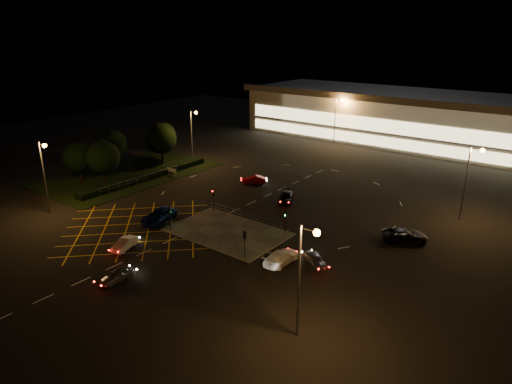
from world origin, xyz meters
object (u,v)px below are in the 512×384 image
Objects in this scene: car_left_blue at (159,216)px; car_approach_white at (281,257)px; signal_se at (245,239)px; car_circ_red at (254,179)px; car_east_grey at (404,235)px; signal_sw at (170,213)px; car_queue_white at (125,244)px; car_far_dkgrey at (286,197)px; signal_nw at (213,196)px; signal_ne at (285,216)px; car_right_silver at (315,259)px; car_near_silver at (116,276)px.

car_left_blue reaches higher than car_approach_white.
signal_se is 26.44m from car_circ_red.
signal_se is at bearing 22.05° from car_approach_white.
signal_sw is at bearing 89.86° from car_east_grey.
car_queue_white is 0.82× the size of car_far_dkgrey.
signal_ne is (12.00, 0.00, 0.00)m from signal_nw.
signal_sw is 19.37m from car_right_silver.
car_left_blue is at bearing 84.76° from car_east_grey.
car_east_grey reaches higher than car_circ_red.
signal_sw is 0.68× the size of car_far_dkgrey.
car_right_silver is at bearing -148.53° from car_approach_white.
car_approach_white is (11.06, 13.31, 0.09)m from car_near_silver.
car_circ_red is (-3.32, 21.47, -1.75)m from signal_sw.
signal_nw is 1.00× the size of signal_ne.
car_approach_white is at bearing -12.84° from car_left_blue.
signal_ne is 0.68× the size of car_far_dkgrey.
car_approach_white reaches higher than car_right_silver.
car_left_blue reaches higher than car_queue_white.
car_approach_white is (19.20, -19.95, 0.10)m from car_circ_red.
signal_nw is 0.85× the size of car_right_silver.
car_right_silver is at bearing -13.61° from signal_nw.
car_queue_white is at bearing -33.39° from car_circ_red.
signal_sw is 18.54m from car_far_dkgrey.
car_far_dkgrey reaches higher than car_near_silver.
car_circ_red is at bearing 103.83° from signal_nw.
car_approach_white is (3.88, 1.53, -1.64)m from signal_se.
signal_se is 0.83× the size of car_circ_red.
car_approach_white reaches higher than car_circ_red.
car_circ_red is at bearing -81.21° from signal_sw.
car_left_blue is 20.36m from car_circ_red.
car_east_grey is at bearing -129.76° from signal_se.
car_queue_white is at bearing -91.83° from signal_nw.
signal_se reaches higher than car_right_silver.
signal_ne is 0.58× the size of car_east_grey.
car_right_silver is (18.99, 3.39, -1.73)m from signal_sw.
car_far_dkgrey is at bearing -70.41° from signal_se.
car_right_silver reaches higher than car_queue_white.
signal_se is 14.41m from signal_nw.
car_circ_red is (-15.32, 13.49, -1.75)m from signal_ne.
car_circ_red is at bearing 138.64° from signal_ne.
car_right_silver is at bearing 11.79° from car_circ_red.
car_queue_white is (-5.29, 5.09, -0.00)m from car_near_silver.
car_circ_red is (0.18, 20.36, -0.16)m from car_left_blue.
car_far_dkgrey is at bearing 27.41° from car_circ_red.
car_left_blue is 1.12× the size of car_approach_white.
signal_ne is at bearing -58.44° from car_approach_white.
signal_ne is at bearing 71.09° from car_near_silver.
signal_se is at bearing -180.00° from signal_sw.
signal_sw is 4.00m from car_left_blue.
signal_nw is 0.83× the size of car_queue_white.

